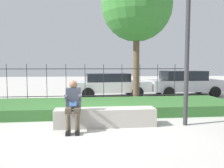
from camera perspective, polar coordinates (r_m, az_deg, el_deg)
name	(u,v)px	position (r m, az deg, el deg)	size (l,w,h in m)	color
ground_plane	(99,126)	(6.17, -3.45, -10.95)	(60.00, 60.00, 0.00)	#B2AFA8
stone_bench	(105,118)	(6.13, -1.74, -8.90)	(2.77, 0.55, 0.50)	#ADA89E
person_seated_reader	(73,103)	(5.72, -10.08, -4.89)	(0.42, 0.73, 1.30)	black
grass_berm	(96,107)	(8.09, -4.20, -5.94)	(10.24, 2.62, 0.35)	#33662D
iron_fence	(94,83)	(9.71, -4.63, 0.30)	(8.24, 0.03, 1.76)	#232326
car_parked_right	(184,83)	(13.00, 18.37, 0.34)	(4.10, 2.03, 1.41)	#B7B7BC
car_parked_center	(109,84)	(11.77, -0.71, -0.06)	(4.22, 2.18, 1.28)	silver
street_lamp	(188,28)	(6.49, 19.17, 13.76)	(0.28, 0.28, 4.48)	#2D2D30
tree_behind_fence	(137,6)	(11.10, 6.46, 19.55)	(3.38, 3.38, 6.23)	brown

